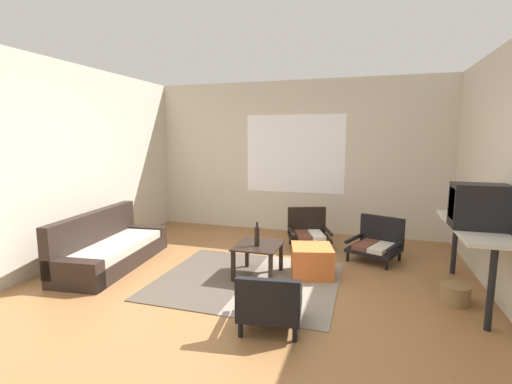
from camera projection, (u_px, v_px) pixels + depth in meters
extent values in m
plane|color=olive|center=(238.00, 299.00, 3.87)|extent=(7.80, 7.80, 0.00)
cube|color=beige|center=(295.00, 157.00, 6.56)|extent=(5.60, 0.12, 2.70)
cube|color=white|center=(295.00, 154.00, 6.49)|extent=(1.77, 0.01, 1.39)
cube|color=beige|center=(53.00, 165.00, 4.73)|extent=(0.12, 6.60, 2.70)
cube|color=#4C4238|center=(207.00, 275.00, 4.52)|extent=(1.06, 1.84, 0.01)
cube|color=gray|center=(291.00, 285.00, 4.21)|extent=(1.06, 1.84, 0.01)
cube|color=black|center=(115.00, 257.00, 4.88)|extent=(0.88, 1.87, 0.22)
cube|color=#B2A899|center=(116.00, 246.00, 4.85)|extent=(0.76, 1.68, 0.10)
cube|color=black|center=(94.00, 234.00, 4.88)|extent=(0.34, 1.81, 0.61)
cube|color=black|center=(144.00, 237.00, 5.66)|extent=(0.70, 0.25, 0.34)
cube|color=black|center=(74.00, 275.00, 4.08)|extent=(0.70, 0.25, 0.34)
cube|color=black|center=(258.00, 245.00, 4.44)|extent=(0.54, 0.60, 0.02)
cube|color=black|center=(247.00, 253.00, 4.78)|extent=(0.04, 0.04, 0.38)
cube|color=black|center=(281.00, 257.00, 4.65)|extent=(0.04, 0.04, 0.38)
cube|color=black|center=(233.00, 266.00, 4.30)|extent=(0.04, 0.04, 0.38)
cube|color=black|center=(271.00, 270.00, 4.16)|extent=(0.04, 0.04, 0.38)
cylinder|color=black|center=(329.00, 248.00, 5.41)|extent=(0.04, 0.04, 0.14)
cylinder|color=black|center=(295.00, 249.00, 5.39)|extent=(0.04, 0.04, 0.14)
cylinder|color=black|center=(322.00, 240.00, 5.87)|extent=(0.04, 0.04, 0.14)
cylinder|color=black|center=(290.00, 240.00, 5.85)|extent=(0.04, 0.04, 0.14)
cube|color=black|center=(309.00, 238.00, 5.62)|extent=(0.75, 0.72, 0.05)
cube|color=silver|center=(316.00, 235.00, 5.59)|extent=(0.35, 0.53, 0.06)
cube|color=brown|center=(303.00, 235.00, 5.59)|extent=(0.35, 0.53, 0.06)
cube|color=black|center=(307.00, 220.00, 5.82)|extent=(0.59, 0.27, 0.42)
cube|color=black|center=(327.00, 231.00, 5.61)|extent=(0.23, 0.53, 0.04)
cube|color=black|center=(291.00, 231.00, 5.59)|extent=(0.23, 0.53, 0.04)
cylinder|color=black|center=(250.00, 304.00, 3.59)|extent=(0.04, 0.04, 0.13)
cylinder|color=black|center=(298.00, 308.00, 3.51)|extent=(0.04, 0.04, 0.13)
cylinder|color=black|center=(241.00, 329.00, 3.12)|extent=(0.04, 0.04, 0.13)
cylinder|color=black|center=(295.00, 334.00, 3.05)|extent=(0.04, 0.04, 0.13)
cube|color=black|center=(271.00, 308.00, 3.30)|extent=(0.62, 0.63, 0.05)
cube|color=beige|center=(261.00, 301.00, 3.33)|extent=(0.25, 0.52, 0.06)
cube|color=black|center=(282.00, 303.00, 3.30)|extent=(0.25, 0.52, 0.06)
cube|color=black|center=(267.00, 299.00, 3.03)|extent=(0.55, 0.14, 0.35)
cube|color=black|center=(244.00, 295.00, 3.33)|extent=(0.12, 0.56, 0.04)
cube|color=black|center=(299.00, 298.00, 3.25)|extent=(0.12, 0.56, 0.04)
cylinder|color=black|center=(387.00, 265.00, 4.70)|extent=(0.04, 0.04, 0.13)
cylinder|color=black|center=(348.00, 256.00, 5.04)|extent=(0.04, 0.04, 0.13)
cylinder|color=black|center=(400.00, 256.00, 5.08)|extent=(0.04, 0.04, 0.13)
cylinder|color=black|center=(363.00, 248.00, 5.42)|extent=(0.04, 0.04, 0.13)
cube|color=black|center=(374.00, 250.00, 5.05)|extent=(0.80, 0.77, 0.05)
cube|color=beige|center=(381.00, 248.00, 4.96)|extent=(0.39, 0.56, 0.06)
cube|color=brown|center=(366.00, 245.00, 5.09)|extent=(0.39, 0.56, 0.06)
cube|color=black|center=(382.00, 230.00, 5.21)|extent=(0.60, 0.30, 0.41)
cube|color=black|center=(396.00, 246.00, 4.85)|extent=(0.26, 0.55, 0.04)
cube|color=black|center=(355.00, 238.00, 5.21)|extent=(0.26, 0.55, 0.04)
cube|color=#D1662D|center=(312.00, 261.00, 4.49)|extent=(0.59, 0.59, 0.38)
cube|color=beige|center=(473.00, 227.00, 3.80)|extent=(0.45, 1.56, 0.04)
cylinder|color=black|center=(491.00, 290.00, 3.18)|extent=(0.06, 0.06, 0.76)
cylinder|color=black|center=(455.00, 244.00, 4.54)|extent=(0.06, 0.06, 0.76)
cube|color=black|center=(479.00, 206.00, 3.61)|extent=(0.51, 0.33, 0.45)
cube|color=black|center=(452.00, 203.00, 3.68)|extent=(0.01, 0.25, 0.31)
cylinder|color=#935B38|center=(465.00, 208.00, 4.15)|extent=(0.18, 0.18, 0.22)
cylinder|color=#935B38|center=(466.00, 193.00, 4.12)|extent=(0.07, 0.07, 0.11)
cylinder|color=black|center=(257.00, 236.00, 4.38)|extent=(0.06, 0.06, 0.24)
cylinder|color=black|center=(257.00, 225.00, 4.35)|extent=(0.03, 0.03, 0.06)
cylinder|color=olive|center=(455.00, 294.00, 3.75)|extent=(0.28, 0.28, 0.20)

